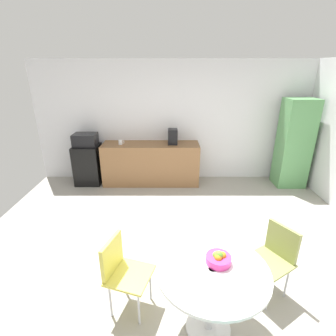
% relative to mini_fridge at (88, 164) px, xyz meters
% --- Properties ---
extents(ground_plane, '(6.00, 6.00, 0.00)m').
position_rel_mini_fridge_xyz_m(ground_plane, '(1.87, -2.65, -0.43)').
color(ground_plane, '#9E998E').
extents(wall_back, '(6.00, 0.10, 2.60)m').
position_rel_mini_fridge_xyz_m(wall_back, '(1.87, 0.35, 0.87)').
color(wall_back, silver).
rests_on(wall_back, ground_plane).
extents(counter_block, '(2.08, 0.60, 0.90)m').
position_rel_mini_fridge_xyz_m(counter_block, '(1.39, 0.00, 0.02)').
color(counter_block, brown).
rests_on(counter_block, ground_plane).
extents(mini_fridge, '(0.54, 0.54, 0.86)m').
position_rel_mini_fridge_xyz_m(mini_fridge, '(0.00, 0.00, 0.00)').
color(mini_fridge, black).
rests_on(mini_fridge, ground_plane).
extents(microwave, '(0.48, 0.38, 0.26)m').
position_rel_mini_fridge_xyz_m(microwave, '(-0.00, 0.00, 0.56)').
color(microwave, black).
rests_on(microwave, mini_fridge).
extents(locker_cabinet, '(0.60, 0.50, 1.86)m').
position_rel_mini_fridge_xyz_m(locker_cabinet, '(4.42, -0.10, 0.50)').
color(locker_cabinet, '#599959').
rests_on(locker_cabinet, ground_plane).
extents(round_table, '(1.01, 1.01, 0.75)m').
position_rel_mini_fridge_xyz_m(round_table, '(2.16, -3.50, 0.17)').
color(round_table, silver).
rests_on(round_table, ground_plane).
extents(chair_olive, '(0.58, 0.58, 0.83)m').
position_rel_mini_fridge_xyz_m(chair_olive, '(2.94, -3.01, 0.09)').
color(chair_olive, silver).
rests_on(chair_olive, ground_plane).
extents(chair_yellow, '(0.53, 0.53, 0.83)m').
position_rel_mini_fridge_xyz_m(chair_yellow, '(1.28, -3.22, 0.09)').
color(chair_yellow, silver).
rests_on(chair_yellow, ground_plane).
extents(fruit_bowl, '(0.23, 0.23, 0.13)m').
position_rel_mini_fridge_xyz_m(fruit_bowl, '(2.22, -3.42, 0.37)').
color(fruit_bowl, '#D8338C').
rests_on(fruit_bowl, round_table).
extents(mug_white, '(0.13, 0.08, 0.09)m').
position_rel_mini_fridge_xyz_m(mug_white, '(0.76, -0.05, 0.52)').
color(mug_white, white).
rests_on(mug_white, counter_block).
extents(coffee_maker, '(0.20, 0.24, 0.32)m').
position_rel_mini_fridge_xyz_m(coffee_maker, '(1.86, 0.00, 0.63)').
color(coffee_maker, black).
rests_on(coffee_maker, counter_block).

